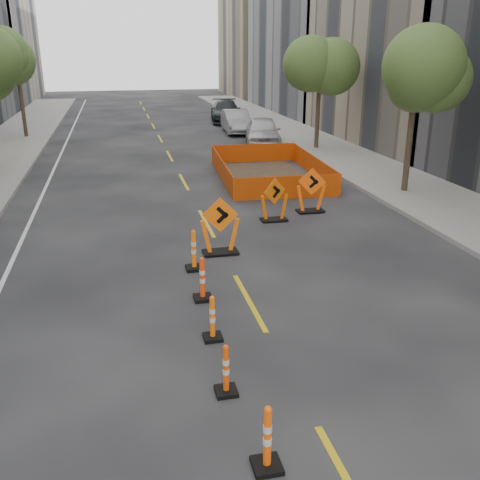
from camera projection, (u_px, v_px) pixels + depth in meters
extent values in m
plane|color=black|center=(307.00, 407.00, 8.78)|extent=(140.00, 140.00, 0.00)
cube|color=gray|center=(417.00, 191.00, 21.64)|extent=(4.00, 90.00, 0.15)
cube|color=gray|center=(447.00, 21.00, 31.78)|extent=(12.00, 16.00, 14.00)
cube|color=tan|center=(278.00, 25.00, 63.32)|extent=(12.00, 14.00, 16.00)
cylinder|color=#382B1E|center=(23.00, 114.00, 33.97)|extent=(0.24, 0.24, 3.15)
sphere|color=#42662B|center=(17.00, 64.00, 32.95)|extent=(2.80, 2.80, 2.80)
cylinder|color=#382B1E|center=(408.00, 155.00, 21.00)|extent=(0.24, 0.24, 3.15)
sphere|color=#42662B|center=(416.00, 76.00, 19.99)|extent=(2.80, 2.80, 2.80)
cylinder|color=#382B1E|center=(317.00, 122.00, 30.17)|extent=(0.24, 0.24, 3.15)
sphere|color=#42662B|center=(320.00, 67.00, 29.15)|extent=(2.80, 2.80, 2.80)
imported|color=silver|center=(263.00, 132.00, 31.71)|extent=(2.95, 5.22, 1.67)
imported|color=gray|center=(236.00, 121.00, 36.58)|extent=(1.91, 4.74, 1.53)
imported|color=black|center=(226.00, 111.00, 41.88)|extent=(3.05, 5.83, 1.61)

